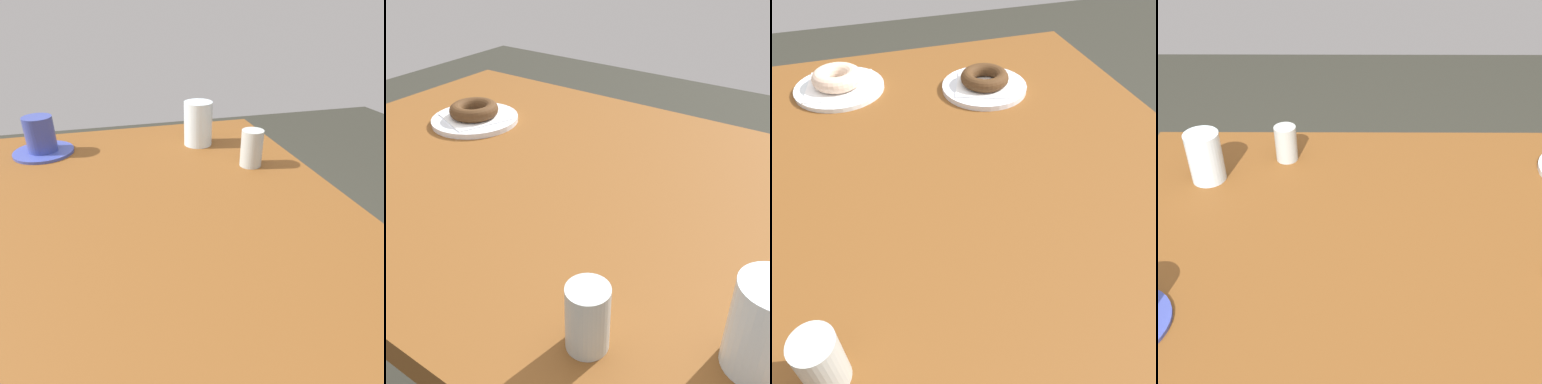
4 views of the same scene
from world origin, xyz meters
TOP-DOWN VIEW (x-y plane):
  - table at (0.00, 0.00)m, footprint 1.18×0.83m
  - water_glass at (0.41, -0.21)m, footprint 0.07×0.07m
  - sugar_jar at (0.25, -0.29)m, footprint 0.05×0.05m

SIDE VIEW (x-z plane):
  - table at x=0.00m, z-range 0.30..1.06m
  - sugar_jar at x=0.25m, z-range 0.76..0.84m
  - water_glass at x=0.41m, z-range 0.76..0.87m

